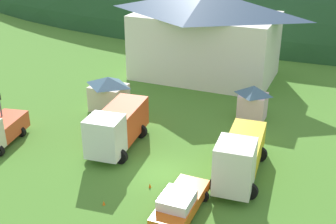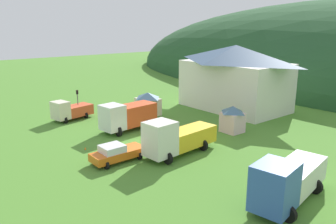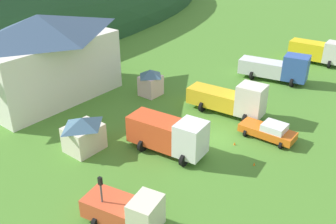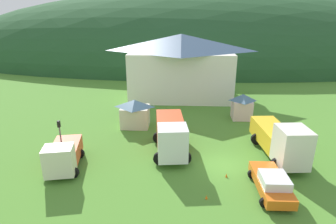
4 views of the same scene
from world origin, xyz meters
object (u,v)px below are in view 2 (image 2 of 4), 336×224
Objects in this scene: depot_building at (235,76)px; traffic_light_west at (78,100)px; box_truck_blue at (287,180)px; play_shed_cream at (148,103)px; light_truck_cream at (70,110)px; heavy_rig_striped at (176,138)px; traffic_cone_mid_row at (85,150)px; traffic_cone_near_pickup at (119,148)px; play_shed_pink at (232,119)px; heavy_rig_white at (127,115)px; service_pickup_orange at (117,153)px.

traffic_light_west is at bearing -116.84° from depot_building.
depot_building is 1.83× the size of box_truck_blue.
depot_building is 22.26m from traffic_light_west.
play_shed_cream is at bearing -112.48° from depot_building.
heavy_rig_striped reaches higher than light_truck_cream.
traffic_cone_mid_row is (6.91, -12.63, -1.60)m from play_shed_cream.
box_truck_blue is at bearing 18.29° from traffic_cone_mid_row.
light_truck_cream is 1.52× the size of traffic_light_west.
play_shed_cream is at bearing -120.74° from heavy_rig_striped.
box_truck_blue is 16.94m from traffic_cone_near_pickup.
play_shed_pink reaches higher than traffic_cone_mid_row.
traffic_cone_mid_row is at bearing -108.96° from play_shed_pink.
traffic_cone_mid_row is at bearing -53.10° from heavy_rig_striped.
traffic_light_west is (-0.73, 1.48, 0.98)m from light_truck_cream.
depot_building reaches higher than traffic_cone_mid_row.
traffic_light_west is (-17.33, -10.81, 0.68)m from play_shed_pink.
play_shed_cream is at bearing 143.83° from light_truck_cream.
heavy_rig_striped is 18.73m from traffic_light_west.
traffic_cone_near_pickup is 1.13× the size of traffic_cone_mid_row.
traffic_light_west is (-30.25, -1.22, 0.50)m from box_truck_blue.
play_shed_cream reaches higher than traffic_cone_near_pickup.
heavy_rig_striped is at bearing -81.97° from play_shed_pink.
heavy_rig_white is (4.19, -5.99, 0.21)m from play_shed_cream.
box_truck_blue is 30.28m from traffic_light_west.
heavy_rig_striped is (1.36, -9.63, 0.17)m from play_shed_pink.
box_truck_blue is 1.69× the size of service_pickup_orange.
heavy_rig_striped is at bearing 3.61° from traffic_light_west.
heavy_rig_striped is at bearing 156.61° from service_pickup_orange.
play_shed_cream reaches higher than service_pickup_orange.
heavy_rig_white is at bearing -92.39° from depot_building.
traffic_light_west is at bearing 171.48° from traffic_cone_near_pickup.
play_shed_pink is 0.36× the size of box_truck_blue.
play_shed_cream is 0.89× the size of traffic_light_west.
play_shed_cream is 13.22m from traffic_cone_near_pickup.
play_shed_cream is (-4.94, -11.94, -3.13)m from depot_building.
heavy_rig_white reaches higher than traffic_cone_mid_row.
play_shed_pink reaches higher than service_pickup_orange.
play_shed_cream is at bearing 131.37° from traffic_cone_near_pickup.
heavy_rig_white is at bearing 99.88° from light_truck_cream.
traffic_cone_mid_row is (-5.37, -15.64, -1.57)m from play_shed_pink.
traffic_light_west is (-9.99, -19.73, -2.48)m from depot_building.
depot_building is at bearing -159.74° from heavy_rig_striped.
heavy_rig_white is 9.47m from heavy_rig_striped.
traffic_light_west reaches higher than play_shed_pink.
heavy_rig_white is 1.40× the size of service_pickup_orange.
traffic_light_west is (-9.24, -1.80, 0.45)m from heavy_rig_white.
traffic_cone_near_pickup is (8.68, -9.85, -1.60)m from play_shed_cream.
traffic_cone_mid_row is (2.72, -6.63, -1.81)m from heavy_rig_white.
light_truck_cream is at bearing 177.46° from traffic_cone_near_pickup.
traffic_light_west is 6.41× the size of traffic_cone_mid_row.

